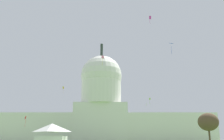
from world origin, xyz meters
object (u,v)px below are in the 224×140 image
(capitol_building, at_px, (101,112))
(tree_east_far, at_px, (208,122))
(kite_magenta_high, at_px, (150,18))
(kite_white_low, at_px, (146,104))
(kite_lime_mid, at_px, (149,100))
(kite_gold_mid, at_px, (63,88))
(kite_blue_high, at_px, (170,45))
(kite_red_low, at_px, (25,119))
(kite_green_low, at_px, (200,118))
(event_tent, at_px, (51,136))
(kite_pink_mid, at_px, (102,57))

(capitol_building, xyz_separation_m, tree_east_far, (43.64, -69.42, -10.98))
(kite_magenta_high, bearing_deg, kite_white_low, 125.67)
(kite_magenta_high, relative_size, kite_lime_mid, 0.92)
(kite_gold_mid, distance_m, kite_blue_high, 67.23)
(kite_red_low, bearing_deg, kite_green_low, -23.45)
(kite_white_low, bearing_deg, tree_east_far, 82.25)
(event_tent, height_order, kite_green_low, kite_green_low)
(kite_pink_mid, relative_size, kite_magenta_high, 0.98)
(kite_pink_mid, bearing_deg, kite_magenta_high, -46.15)
(kite_pink_mid, xyz_separation_m, kite_white_low, (18.70, 24.44, -14.23))
(event_tent, height_order, kite_red_low, kite_red_low)
(tree_east_far, bearing_deg, kite_red_low, 172.23)
(event_tent, xyz_separation_m, kite_white_low, (29.99, 51.27, 14.50))
(kite_white_low, relative_size, kite_green_low, 0.44)
(kite_white_low, relative_size, kite_blue_high, 0.35)
(kite_magenta_high, distance_m, kite_gold_mid, 60.03)
(kite_white_low, height_order, kite_red_low, kite_white_low)
(kite_lime_mid, relative_size, kite_green_low, 1.27)
(kite_red_low, bearing_deg, kite_lime_mid, 7.03)
(tree_east_far, xyz_separation_m, kite_magenta_high, (-20.50, -0.24, 43.03))
(kite_magenta_high, bearing_deg, tree_east_far, 33.66)
(kite_lime_mid, bearing_deg, kite_white_low, -64.75)
(tree_east_far, xyz_separation_m, kite_green_low, (0.44, 9.34, 2.44))
(kite_pink_mid, xyz_separation_m, kite_blue_high, (24.82, -2.55, 3.89))
(kite_green_low, bearing_deg, kite_gold_mid, 106.19)
(tree_east_far, bearing_deg, kite_gold_mid, 150.00)
(event_tent, relative_size, kite_gold_mid, 2.09)
(kite_blue_high, bearing_deg, kite_green_low, -139.83)
(kite_blue_high, height_order, kite_green_low, kite_blue_high)
(event_tent, bearing_deg, capitol_building, 88.44)
(kite_magenta_high, xyz_separation_m, kite_lime_mid, (4.84, 43.13, -28.10))
(capitol_building, relative_size, kite_gold_mid, 40.78)
(kite_pink_mid, relative_size, kite_gold_mid, 1.03)
(kite_white_low, height_order, kite_blue_high, kite_blue_high)
(capitol_building, height_order, kite_pink_mid, capitol_building)
(kite_lime_mid, bearing_deg, capitol_building, 173.44)
(capitol_building, height_order, kite_white_low, capitol_building)
(kite_green_low, bearing_deg, kite_pink_mid, 153.23)
(kite_magenta_high, bearing_deg, kite_red_low, -158.03)
(tree_east_far, xyz_separation_m, kite_pink_mid, (-39.94, -8.66, 23.04))
(kite_red_low, distance_m, kite_blue_high, 66.22)
(tree_east_far, distance_m, kite_green_low, 9.66)
(kite_red_low, distance_m, kite_lime_mid, 67.15)
(kite_gold_mid, relative_size, kite_lime_mid, 0.87)
(kite_gold_mid, bearing_deg, event_tent, 114.33)
(capitol_building, bearing_deg, kite_white_low, -67.34)
(kite_gold_mid, bearing_deg, kite_red_low, 84.04)
(capitol_building, bearing_deg, kite_gold_mid, -119.41)
(tree_east_far, distance_m, kite_white_low, 27.90)
(event_tent, xyz_separation_m, kite_magenta_high, (30.74, 35.25, 48.72))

